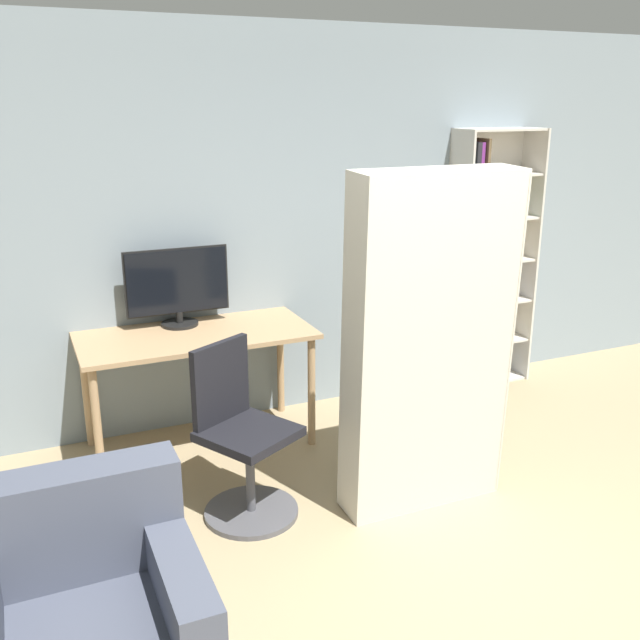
{
  "coord_description": "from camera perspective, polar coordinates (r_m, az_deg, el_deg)",
  "views": [
    {
      "loc": [
        -1.91,
        -1.93,
        2.2
      ],
      "look_at": [
        -0.42,
        1.47,
        1.05
      ],
      "focal_mm": 40.0,
      "sensor_mm": 36.0,
      "label": 1
    }
  ],
  "objects": [
    {
      "name": "ground_plane",
      "position": [
        3.49,
        17.62,
        -22.77
      ],
      "size": [
        16.0,
        16.0,
        0.0
      ],
      "primitive_type": "plane",
      "color": "#9E8966"
    },
    {
      "name": "wall_back",
      "position": [
        5.08,
        -1.28,
        7.59
      ],
      "size": [
        8.0,
        0.06,
        2.7
      ],
      "color": "gray",
      "rests_on": "ground"
    },
    {
      "name": "desk",
      "position": [
        4.63,
        -9.85,
        -2.12
      ],
      "size": [
        1.47,
        0.7,
        0.78
      ],
      "color": "tan",
      "rests_on": "ground"
    },
    {
      "name": "monitor",
      "position": [
        4.71,
        -11.34,
        2.76
      ],
      "size": [
        0.67,
        0.24,
        0.51
      ],
      "color": "black",
      "rests_on": "desk"
    },
    {
      "name": "office_chair",
      "position": [
        3.95,
        -6.26,
        -10.0
      ],
      "size": [
        0.6,
        0.6,
        0.97
      ],
      "color": "#4C4C51",
      "rests_on": "ground"
    },
    {
      "name": "bookshelf",
      "position": [
        5.73,
        12.72,
        4.09
      ],
      "size": [
        0.68,
        0.3,
        2.0
      ],
      "color": "beige",
      "rests_on": "ground"
    },
    {
      "name": "mattress_near",
      "position": [
        3.86,
        8.75,
        -2.05
      ],
      "size": [
        0.92,
        0.33,
        1.88
      ],
      "color": "beige",
      "rests_on": "ground"
    },
    {
      "name": "armchair",
      "position": [
        3.02,
        -18.31,
        -22.4
      ],
      "size": [
        0.85,
        0.8,
        0.85
      ],
      "color": "#474C5B",
      "rests_on": "ground"
    }
  ]
}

